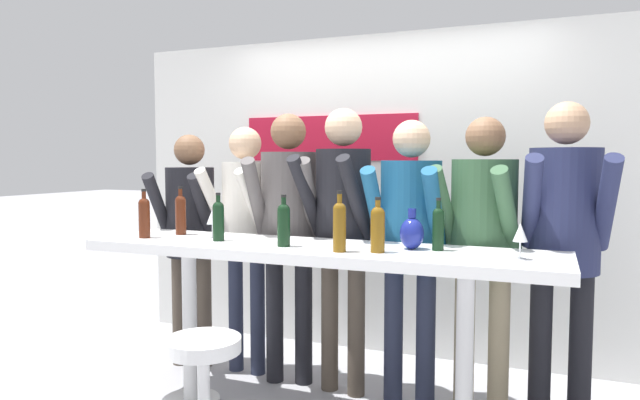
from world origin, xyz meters
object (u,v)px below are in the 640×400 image
person_center_left (288,217)px  wine_bottle_0 (378,227)px  wine_bottle_2 (284,223)px  wine_bottle_3 (181,213)px  wine_bottle_1 (340,224)px  wine_glass_0 (212,218)px  decorative_vase (412,233)px  person_far_left (190,223)px  person_far_right (564,227)px  wine_bottle_6 (438,227)px  person_center_right (410,229)px  bar_stool (204,384)px  tasting_table (314,271)px  person_left (245,220)px  person_center (342,217)px  wine_bottle_4 (218,219)px  wine_bottle_5 (144,216)px  wine_glass_1 (520,234)px  person_right (483,232)px

person_center_left → wine_bottle_0: (0.81, -0.62, 0.04)m
wine_bottle_2 → wine_bottle_3: wine_bottle_3 is taller
wine_bottle_1 → wine_glass_0: 0.92m
wine_bottle_1 → decorative_vase: wine_bottle_1 is taller
person_far_left → wine_bottle_0: size_ratio=5.93×
person_center_left → person_far_right: (1.71, 0.03, 0.01)m
wine_bottle_6 → wine_glass_0: size_ratio=1.58×
person_center_right → person_far_right: (0.87, 0.05, 0.05)m
bar_stool → person_far_right: 2.13m
person_far_left → person_center_left: 0.82m
wine_bottle_2 → tasting_table: bearing=33.9°
bar_stool → person_far_left: 1.63m
person_far_left → wine_bottle_6: (1.90, -0.47, 0.11)m
person_left → wine_bottle_2: person_left is taller
person_far_right → person_center: bearing=177.7°
wine_bottle_3 → wine_bottle_6: wine_bottle_3 is taller
person_center_right → wine_bottle_6: bearing=-59.5°
wine_bottle_1 → person_center_right: bearing=71.7°
person_left → person_center_left: person_center_left is taller
wine_bottle_4 → wine_bottle_5: size_ratio=0.95×
wine_bottle_0 → wine_bottle_1: size_ratio=0.90×
decorative_vase → person_center: bearing=142.3°
person_far_left → person_center_left: size_ratio=0.93×
bar_stool → wine_bottle_1: size_ratio=2.09×
wine_bottle_3 → person_center_left: bearing=35.9°
wine_bottle_5 → wine_bottle_6: size_ratio=1.08×
wine_bottle_0 → wine_bottle_4: size_ratio=1.01×
person_left → wine_glass_0: 0.55m
person_far_left → wine_bottle_5: 0.68m
wine_bottle_1 → bar_stool: bearing=-135.9°
wine_bottle_5 → wine_glass_0: 0.42m
person_center_left → wine_bottle_3: person_center_left is taller
wine_bottle_6 → wine_glass_1: wine_bottle_6 is taller
bar_stool → wine_bottle_2: size_ratio=2.32×
person_center → wine_bottle_6: (0.69, -0.42, 0.01)m
wine_bottle_2 → wine_bottle_5: wine_bottle_5 is taller
person_center → wine_bottle_3: size_ratio=5.95×
wine_bottle_3 → wine_bottle_4: 0.41m
wine_glass_1 → person_right: bearing=112.4°
wine_bottle_1 → wine_bottle_3: wine_bottle_1 is taller
bar_stool → wine_glass_0: bearing=119.1°
bar_stool → wine_glass_1: bearing=23.6°
person_center_right → decorative_vase: 0.45m
person_center_left → person_far_right: bearing=-10.0°
person_right → wine_bottle_5: size_ratio=5.88×
wine_bottle_1 → person_far_right: bearing=33.2°
wine_bottle_6 → wine_glass_0: (-1.37, -0.04, -0.00)m
person_center → wine_glass_1: person_center is taller
person_center_right → person_center: bearing=-178.2°
bar_stool → tasting_table: bearing=64.9°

